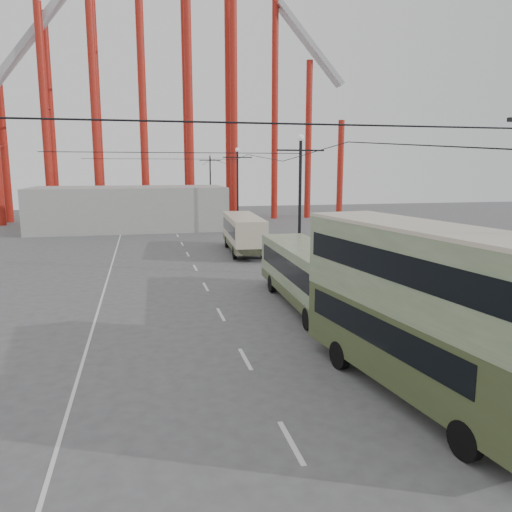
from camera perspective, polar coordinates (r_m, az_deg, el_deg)
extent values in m
plane|color=#4F4F52|center=(16.07, 5.43, -16.49)|extent=(160.00, 160.00, 0.00)
cube|color=silver|center=(33.59, -6.42, -2.34)|extent=(0.15, 82.00, 0.01)
cube|color=silver|center=(35.80, 3.63, -1.53)|extent=(0.12, 120.00, 0.01)
cube|color=silver|center=(34.46, -16.58, -2.39)|extent=(0.12, 120.00, 0.01)
cylinder|color=black|center=(33.34, 5.02, 5.40)|extent=(0.20, 0.20, 9.00)
cylinder|color=black|center=(33.94, 4.91, -1.77)|extent=(0.44, 0.44, 0.50)
cube|color=black|center=(33.25, 5.12, 11.94)|extent=(3.20, 0.10, 0.10)
sphere|color=white|center=(33.29, 5.15, 13.32)|extent=(0.44, 0.44, 0.44)
cylinder|color=black|center=(54.65, -2.11, 7.22)|extent=(0.20, 0.20, 9.00)
cylinder|color=black|center=(55.02, -2.08, 2.79)|extent=(0.44, 0.44, 0.50)
cube|color=black|center=(54.60, -2.14, 11.20)|extent=(3.20, 0.10, 0.10)
sphere|color=white|center=(54.62, -2.14, 12.04)|extent=(0.44, 0.44, 0.44)
cylinder|color=black|center=(76.36, -5.24, 7.98)|extent=(0.20, 0.20, 9.00)
cylinder|color=black|center=(76.62, -5.18, 4.80)|extent=(0.44, 0.44, 0.50)
cube|color=black|center=(76.32, -5.28, 10.83)|extent=(3.20, 0.10, 0.10)
sphere|color=white|center=(76.34, -5.29, 11.43)|extent=(0.44, 0.44, 0.44)
cylinder|color=maroon|center=(74.70, -26.81, 10.37)|extent=(1.00, 1.00, 18.00)
cylinder|color=maroon|center=(69.85, -22.97, 14.45)|extent=(1.00, 1.00, 27.00)
cylinder|color=maroon|center=(73.79, -22.43, 14.21)|extent=(1.00, 1.00, 27.00)
cylinder|color=maroon|center=(69.68, -18.11, 18.49)|extent=(1.00, 1.00, 36.00)
cylinder|color=maroon|center=(73.63, -17.83, 18.02)|extent=(1.00, 1.00, 36.00)
cylinder|color=maroon|center=(70.32, -13.06, 22.37)|extent=(1.00, 1.00, 45.00)
cylinder|color=maroon|center=(74.23, -13.06, 21.70)|extent=(1.00, 1.00, 45.00)
cylinder|color=maroon|center=(71.47, -7.87, 25.21)|extent=(1.00, 1.00, 52.00)
cylinder|color=maroon|center=(75.32, -8.16, 24.41)|extent=(1.00, 1.00, 52.00)
cylinder|color=maroon|center=(72.68, -2.64, 26.26)|extent=(1.00, 1.00, 55.00)
cylinder|color=maroon|center=(76.47, -3.23, 25.43)|extent=(1.00, 1.00, 55.00)
cylinder|color=maroon|center=(72.49, 2.16, 16.22)|extent=(0.90, 0.90, 30.00)
cylinder|color=maroon|center=(73.62, 6.00, 12.95)|extent=(0.90, 0.90, 22.00)
cylinder|color=maroon|center=(75.27, 9.60, 9.76)|extent=(0.90, 0.90, 14.00)
cube|color=#A7A6AB|center=(75.42, 6.20, 22.86)|extent=(9.89, 2.00, 10.87)
cube|color=#999994|center=(60.82, -14.21, 5.32)|extent=(22.00, 10.00, 5.00)
cube|color=#3B4625|center=(16.61, 18.19, -9.75)|extent=(3.94, 10.45, 2.24)
cube|color=black|center=(16.47, 18.28, -8.25)|extent=(3.70, 8.43, 0.92)
cube|color=#677858|center=(16.24, 18.43, -5.51)|extent=(3.96, 10.45, 0.31)
cube|color=#677858|center=(15.96, 18.69, -1.10)|extent=(3.94, 10.45, 2.24)
cube|color=black|center=(15.94, 18.71, -0.74)|extent=(3.89, 9.85, 0.87)
cube|color=beige|center=(15.78, 18.93, 3.12)|extent=(3.96, 10.45, 0.12)
cylinder|color=black|center=(18.58, 9.53, -11.10)|extent=(0.42, 1.05, 1.02)
cylinder|color=black|center=(19.79, 15.39, -9.99)|extent=(0.42, 1.05, 1.02)
cylinder|color=black|center=(14.16, 22.81, -18.83)|extent=(0.42, 1.05, 1.02)
cube|color=#677858|center=(26.05, 5.97, -1.99)|extent=(2.78, 11.14, 2.42)
cube|color=black|center=(25.97, 5.98, -1.12)|extent=(2.79, 9.93, 0.96)
cube|color=#3B4625|center=(26.27, 5.93, -4.04)|extent=(2.81, 11.14, 0.50)
cube|color=#677858|center=(25.82, 6.02, 0.81)|extent=(2.80, 11.14, 0.16)
cylinder|color=black|center=(28.97, 1.92, -3.27)|extent=(0.31, 1.01, 1.01)
cylinder|color=black|center=(29.57, 6.22, -3.05)|extent=(0.31, 1.01, 1.01)
cylinder|color=black|center=(22.78, 5.83, -7.03)|extent=(0.31, 1.01, 1.01)
cylinder|color=black|center=(23.54, 11.16, -6.61)|extent=(0.31, 1.01, 1.01)
cube|color=beige|center=(42.82, -1.46, 2.77)|extent=(3.16, 10.22, 2.42)
cube|color=black|center=(42.77, -1.46, 3.31)|extent=(3.12, 9.01, 0.96)
cube|color=#3B4625|center=(42.95, -1.46, 1.51)|extent=(3.19, 10.22, 0.50)
cube|color=beige|center=(42.68, -1.47, 4.49)|extent=(3.18, 10.22, 0.16)
cylinder|color=black|center=(45.44, -3.33, 1.58)|extent=(0.35, 1.02, 1.01)
cylinder|color=black|center=(45.73, -0.48, 1.65)|extent=(0.35, 1.02, 1.01)
cylinder|color=black|center=(39.90, -2.49, 0.40)|extent=(0.35, 1.02, 1.01)
cylinder|color=black|center=(40.22, 0.74, 0.49)|extent=(0.35, 1.02, 1.01)
imported|color=black|center=(22.80, 6.18, -6.12)|extent=(0.70, 0.54, 1.69)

